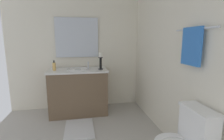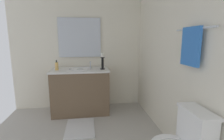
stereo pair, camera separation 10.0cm
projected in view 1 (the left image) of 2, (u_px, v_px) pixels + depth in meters
wall_back at (182, 52)px, 1.97m from camera, size 3.18×0.04×2.45m
wall_left at (76, 47)px, 3.27m from camera, size 0.04×2.54×2.45m
vanity_cabinet at (79, 91)px, 3.11m from camera, size 0.58×1.06×0.83m
sink_basin at (78, 71)px, 3.04m from camera, size 0.40×0.40×0.24m
mirror at (77, 38)px, 3.20m from camera, size 0.02×0.81×0.75m
candle_holder_tall at (101, 61)px, 3.02m from camera, size 0.09×0.09×0.30m
soap_bottle at (54, 66)px, 2.91m from camera, size 0.06×0.06×0.18m
towel_bar at (194, 29)px, 1.65m from camera, size 0.62×0.02×0.02m
towel_near_vanity at (191, 46)px, 1.68m from camera, size 0.28×0.03×0.39m
bath_mat at (79, 129)px, 2.58m from camera, size 0.60×0.44×0.02m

